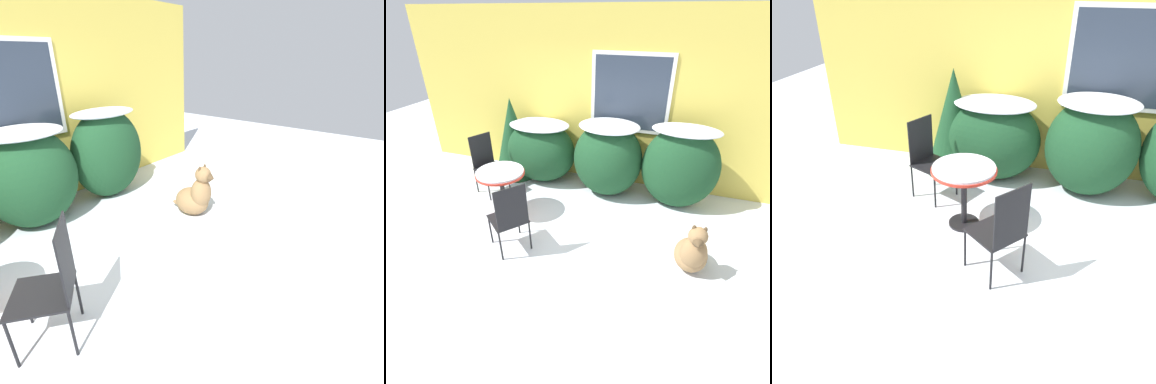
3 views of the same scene
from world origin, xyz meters
TOP-DOWN VIEW (x-y plane):
  - ground_plane at (0.00, 0.00)m, footprint 16.00×16.00m
  - house_wall at (0.02, 2.20)m, footprint 8.00×0.10m
  - shrub_left at (-1.14, 1.73)m, footprint 1.33×0.96m
  - shrub_middle at (0.19, 1.64)m, footprint 1.20×1.00m
  - shrub_right at (1.39, 1.61)m, footprint 1.23×0.76m
  - evergreen_bush at (-1.74, 1.77)m, footprint 0.85×0.85m
  - patio_table at (-1.22, 0.44)m, footprint 0.75×0.75m
  - patio_chair_near_table at (-1.86, 1.01)m, footprint 0.60×0.60m
  - patio_chair_far_side at (-0.64, -0.31)m, footprint 0.64×0.64m
  - dog at (1.69, 0.10)m, footprint 0.43×0.72m

SIDE VIEW (x-z plane):
  - ground_plane at x=0.00m, z-range 0.00..0.00m
  - dog at x=1.69m, z-range -0.11..0.67m
  - patio_chair_near_table at x=-1.86m, z-range 0.04..1.10m
  - patio_chair_far_side at x=-0.64m, z-range 0.04..1.10m
  - shrub_left at x=-1.14m, z-range 0.04..1.21m
  - patio_table at x=-1.22m, z-range 0.26..1.04m
  - shrub_middle at x=0.19m, z-range 0.04..1.36m
  - shrub_right at x=1.39m, z-range 0.04..1.43m
  - evergreen_bush at x=-1.74m, z-range 0.00..1.54m
  - house_wall at x=0.02m, z-range 0.01..3.01m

